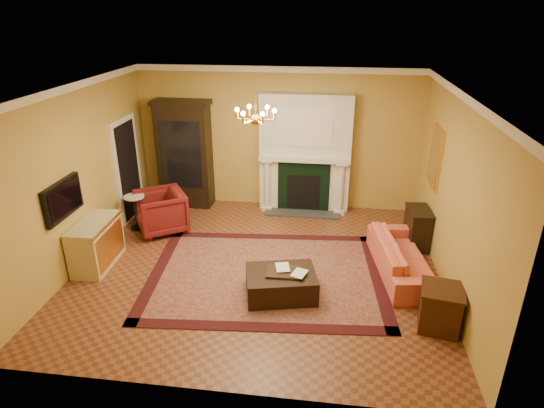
% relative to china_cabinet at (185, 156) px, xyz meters
% --- Properties ---
extents(floor, '(6.00, 5.50, 0.02)m').
position_rel_china_cabinet_xyz_m(floor, '(1.99, -2.49, -1.12)').
color(floor, brown).
rests_on(floor, ground).
extents(ceiling, '(6.00, 5.50, 0.02)m').
position_rel_china_cabinet_xyz_m(ceiling, '(1.99, -2.49, 1.90)').
color(ceiling, silver).
rests_on(ceiling, wall_back).
extents(wall_back, '(6.00, 0.02, 3.00)m').
position_rel_china_cabinet_xyz_m(wall_back, '(1.99, 0.27, 0.39)').
color(wall_back, gold).
rests_on(wall_back, floor).
extents(wall_front, '(6.00, 0.02, 3.00)m').
position_rel_china_cabinet_xyz_m(wall_front, '(1.99, -5.25, 0.39)').
color(wall_front, gold).
rests_on(wall_front, floor).
extents(wall_left, '(0.02, 5.50, 3.00)m').
position_rel_china_cabinet_xyz_m(wall_left, '(-1.02, -2.49, 0.39)').
color(wall_left, gold).
rests_on(wall_left, floor).
extents(wall_right, '(0.02, 5.50, 3.00)m').
position_rel_china_cabinet_xyz_m(wall_right, '(5.00, -2.49, 0.39)').
color(wall_right, gold).
rests_on(wall_right, floor).
extents(fireplace, '(1.90, 0.70, 2.50)m').
position_rel_china_cabinet_xyz_m(fireplace, '(2.59, 0.08, 0.09)').
color(fireplace, silver).
rests_on(fireplace, wall_back).
extents(crown_molding, '(6.00, 5.50, 0.12)m').
position_rel_china_cabinet_xyz_m(crown_molding, '(1.99, -1.53, 1.83)').
color(crown_molding, white).
rests_on(crown_molding, ceiling).
extents(doorway, '(0.08, 1.05, 2.10)m').
position_rel_china_cabinet_xyz_m(doorway, '(-0.97, -0.79, -0.06)').
color(doorway, silver).
rests_on(doorway, wall_left).
extents(tv_panel, '(0.09, 0.95, 0.58)m').
position_rel_china_cabinet_xyz_m(tv_panel, '(-0.96, -3.09, 0.24)').
color(tv_panel, black).
rests_on(tv_panel, wall_left).
extents(gilt_mirror, '(0.06, 0.76, 1.05)m').
position_rel_china_cabinet_xyz_m(gilt_mirror, '(4.95, -1.09, 0.54)').
color(gilt_mirror, gold).
rests_on(gilt_mirror, wall_right).
extents(chandelier, '(0.63, 0.55, 0.53)m').
position_rel_china_cabinet_xyz_m(chandelier, '(1.99, -2.49, 1.50)').
color(chandelier, '#C18935').
rests_on(chandelier, ceiling).
extents(oriental_rug, '(4.06, 3.18, 0.02)m').
position_rel_china_cabinet_xyz_m(oriental_rug, '(2.16, -2.72, -1.10)').
color(oriental_rug, '#400D14').
rests_on(oriental_rug, floor).
extents(china_cabinet, '(1.11, 0.51, 2.22)m').
position_rel_china_cabinet_xyz_m(china_cabinet, '(0.00, 0.00, 0.00)').
color(china_cabinet, black).
rests_on(china_cabinet, floor).
extents(wingback_armchair, '(1.17, 1.18, 0.90)m').
position_rel_china_cabinet_xyz_m(wingback_armchair, '(-0.11, -1.37, -0.66)').
color(wingback_armchair, maroon).
rests_on(wingback_armchair, floor).
extents(pedestal_table, '(0.40, 0.40, 0.71)m').
position_rel_china_cabinet_xyz_m(pedestal_table, '(-0.63, -1.35, -0.70)').
color(pedestal_table, black).
rests_on(pedestal_table, floor).
extents(commode, '(0.54, 1.09, 0.80)m').
position_rel_china_cabinet_xyz_m(commode, '(-0.74, -2.75, -0.71)').
color(commode, beige).
rests_on(commode, floor).
extents(coral_sofa, '(0.85, 2.05, 0.78)m').
position_rel_china_cabinet_xyz_m(coral_sofa, '(4.39, -2.32, -0.72)').
color(coral_sofa, '#D65643').
rests_on(coral_sofa, floor).
extents(end_table, '(0.60, 0.60, 0.60)m').
position_rel_china_cabinet_xyz_m(end_table, '(4.71, -3.72, -0.81)').
color(end_table, '#3D1D10').
rests_on(end_table, floor).
extents(console_table, '(0.41, 0.66, 0.71)m').
position_rel_china_cabinet_xyz_m(console_table, '(4.77, -1.36, -0.75)').
color(console_table, black).
rests_on(console_table, floor).
extents(leather_ottoman, '(1.19, 0.97, 0.39)m').
position_rel_china_cabinet_xyz_m(leather_ottoman, '(2.47, -3.25, -0.90)').
color(leather_ottoman, black).
rests_on(leather_ottoman, oriental_rug).
extents(ottoman_tray, '(0.50, 0.39, 0.03)m').
position_rel_china_cabinet_xyz_m(ottoman_tray, '(2.50, -3.25, -0.69)').
color(ottoman_tray, black).
rests_on(ottoman_tray, leather_ottoman).
extents(book_a, '(0.20, 0.07, 0.27)m').
position_rel_china_cabinet_xyz_m(book_a, '(2.38, -3.20, -0.53)').
color(book_a, gray).
rests_on(book_a, ottoman_tray).
extents(book_b, '(0.19, 0.08, 0.27)m').
position_rel_china_cabinet_xyz_m(book_b, '(2.65, -3.27, -0.54)').
color(book_b, gray).
rests_on(book_b, ottoman_tray).
extents(topiary_left, '(0.17, 0.17, 0.46)m').
position_rel_china_cabinet_xyz_m(topiary_left, '(2.04, 0.04, 0.37)').
color(topiary_left, gray).
rests_on(topiary_left, fireplace).
extents(topiary_right, '(0.15, 0.15, 0.40)m').
position_rel_china_cabinet_xyz_m(topiary_right, '(3.28, 0.04, 0.34)').
color(topiary_right, gray).
rests_on(topiary_right, fireplace).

